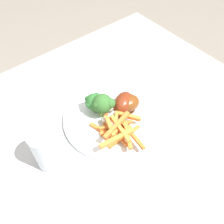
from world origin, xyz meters
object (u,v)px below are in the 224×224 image
(dinner_plate, at_px, (112,117))
(broccoli_floret_front, at_px, (103,104))
(water_glass, at_px, (47,149))
(fork, at_px, (4,102))
(dining_table, at_px, (119,141))
(chicken_drumstick_extra, at_px, (123,104))
(broccoli_floret_middle, at_px, (95,102))
(chicken_drumstick_far, at_px, (123,104))
(carrot_fries_pile, at_px, (117,128))
(chicken_drumstick_near, at_px, (126,104))

(dinner_plate, height_order, broccoli_floret_front, broccoli_floret_front)
(dinner_plate, xyz_separation_m, water_glass, (0.21, 0.01, 0.06))
(fork, bearing_deg, dining_table, 55.14)
(dining_table, bearing_deg, chicken_drumstick_extra, -142.97)
(chicken_drumstick_extra, bearing_deg, broccoli_floret_middle, -36.53)
(broccoli_floret_front, xyz_separation_m, chicken_drumstick_extra, (-0.06, 0.02, -0.02))
(chicken_drumstick_far, xyz_separation_m, chicken_drumstick_extra, (0.00, -0.00, 0.00))
(broccoli_floret_middle, xyz_separation_m, water_glass, (0.19, 0.06, 0.02))
(broccoli_floret_middle, height_order, fork, broccoli_floret_middle)
(broccoli_floret_middle, bearing_deg, chicken_drumstick_extra, 143.47)
(broccoli_floret_front, xyz_separation_m, chicken_drumstick_far, (-0.06, 0.02, -0.03))
(broccoli_floret_front, bearing_deg, water_glass, 8.91)
(carrot_fries_pile, xyz_separation_m, chicken_drumstick_extra, (-0.07, -0.05, 0.00))
(broccoli_floret_middle, bearing_deg, chicken_drumstick_far, 143.49)
(dining_table, distance_m, chicken_drumstick_extra, 0.15)
(dinner_plate, distance_m, chicken_drumstick_near, 0.06)
(chicken_drumstick_far, bearing_deg, broccoli_floret_front, -19.72)
(chicken_drumstick_extra, xyz_separation_m, fork, (0.27, -0.26, -0.03))
(dining_table, height_order, broccoli_floret_middle, broccoli_floret_middle)
(chicken_drumstick_extra, bearing_deg, chicken_drumstick_near, 156.93)
(chicken_drumstick_far, distance_m, chicken_drumstick_extra, 0.00)
(chicken_drumstick_extra, distance_m, fork, 0.38)
(dining_table, distance_m, water_glass, 0.28)
(dinner_plate, relative_size, water_glass, 2.24)
(chicken_drumstick_near, relative_size, water_glass, 0.96)
(broccoli_floret_middle, height_order, water_glass, water_glass)
(carrot_fries_pile, distance_m, water_glass, 0.19)
(dinner_plate, bearing_deg, water_glass, 2.65)
(broccoli_floret_front, relative_size, broccoli_floret_middle, 1.23)
(broccoli_floret_front, distance_m, fork, 0.33)
(carrot_fries_pile, relative_size, chicken_drumstick_near, 1.39)
(water_glass, bearing_deg, dining_table, 176.57)
(chicken_drumstick_near, bearing_deg, fork, -43.98)
(dinner_plate, distance_m, chicken_drumstick_far, 0.05)
(broccoli_floret_front, bearing_deg, carrot_fries_pile, 82.83)
(chicken_drumstick_near, bearing_deg, carrot_fries_pile, 34.03)
(broccoli_floret_front, relative_size, water_glass, 0.60)
(dining_table, height_order, water_glass, water_glass)
(broccoli_floret_middle, distance_m, chicken_drumstick_far, 0.09)
(carrot_fries_pile, bearing_deg, chicken_drumstick_far, -141.30)
(dining_table, xyz_separation_m, broccoli_floret_front, (0.03, -0.04, 0.17))
(chicken_drumstick_near, bearing_deg, chicken_drumstick_far, -22.09)
(dinner_plate, xyz_separation_m, chicken_drumstick_far, (-0.04, -0.00, 0.03))
(carrot_fries_pile, xyz_separation_m, water_glass, (0.19, -0.04, 0.03))
(dining_table, bearing_deg, broccoli_floret_front, -59.33)
(dinner_plate, bearing_deg, chicken_drumstick_far, -179.81)
(dinner_plate, xyz_separation_m, broccoli_floret_front, (0.02, -0.02, 0.05))
(broccoli_floret_front, height_order, chicken_drumstick_extra, broccoli_floret_front)
(water_glass, bearing_deg, carrot_fries_pile, 166.69)
(fork, relative_size, water_glass, 1.47)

